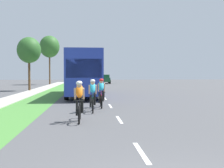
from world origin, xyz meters
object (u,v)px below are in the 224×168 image
(street_tree_far, at_px, (50,47))
(street_tree_near, at_px, (29,50))
(bus_blue, at_px, (85,72))
(pickup_dark_green, at_px, (104,79))
(cyclist_trailing, at_px, (93,95))
(suv_white, at_px, (88,80))
(cyclist_lead, at_px, (79,101))
(cyclist_distant, at_px, (101,93))

(street_tree_far, bearing_deg, street_tree_near, -89.59)
(bus_blue, height_order, pickup_dark_green, bus_blue)
(cyclist_trailing, relative_size, street_tree_far, 0.21)
(suv_white, bearing_deg, pickup_dark_green, 75.66)
(cyclist_trailing, xyz_separation_m, bus_blue, (-0.48, 10.02, 1.17))
(cyclist_trailing, height_order, pickup_dark_green, pickup_dark_green)
(bus_blue, relative_size, suv_white, 2.47)
(suv_white, distance_m, pickup_dark_green, 11.43)
(cyclist_lead, bearing_deg, suv_white, 89.37)
(cyclist_lead, relative_size, bus_blue, 0.15)
(pickup_dark_green, height_order, street_tree_far, street_tree_far)
(cyclist_trailing, relative_size, pickup_dark_green, 0.34)
(suv_white, relative_size, pickup_dark_green, 0.92)
(bus_blue, distance_m, pickup_dark_green, 27.56)
(street_tree_near, distance_m, street_tree_far, 16.68)
(cyclist_lead, height_order, street_tree_far, street_tree_far)
(street_tree_near, bearing_deg, pickup_dark_green, 66.10)
(bus_blue, xyz_separation_m, suv_white, (0.26, 16.29, -1.03))
(bus_blue, distance_m, suv_white, 16.33)
(bus_blue, relative_size, street_tree_near, 2.04)
(cyclist_trailing, distance_m, street_tree_near, 18.43)
(cyclist_distant, bearing_deg, suv_white, 91.66)
(cyclist_lead, height_order, cyclist_trailing, same)
(cyclist_lead, relative_size, street_tree_near, 0.30)
(cyclist_lead, xyz_separation_m, street_tree_near, (-5.93, 19.58, 3.48))
(street_tree_far, bearing_deg, bus_blue, -75.39)
(pickup_dark_green, xyz_separation_m, street_tree_near, (-9.08, -20.49, 3.46))
(bus_blue, bearing_deg, cyclist_distant, -83.28)
(cyclist_distant, distance_m, suv_white, 24.59)
(suv_white, height_order, street_tree_near, street_tree_near)
(pickup_dark_green, bearing_deg, bus_blue, -96.45)
(pickup_dark_green, distance_m, street_tree_near, 22.68)
(cyclist_lead, distance_m, suv_white, 29.00)
(cyclist_trailing, relative_size, suv_white, 0.37)
(cyclist_distant, distance_m, pickup_dark_green, 35.72)
(pickup_dark_green, bearing_deg, cyclist_distant, -93.40)
(bus_blue, bearing_deg, pickup_dark_green, 83.55)
(pickup_dark_green, xyz_separation_m, street_tree_far, (-9.20, -3.93, 5.41))
(street_tree_near, bearing_deg, cyclist_lead, -73.15)
(suv_white, height_order, street_tree_far, street_tree_far)
(cyclist_distant, height_order, street_tree_near, street_tree_near)
(cyclist_trailing, bearing_deg, pickup_dark_green, 86.01)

